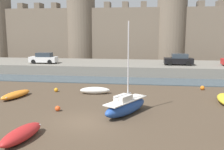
{
  "coord_description": "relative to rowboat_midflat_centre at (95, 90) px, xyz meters",
  "views": [
    {
      "loc": [
        4.24,
        -17.39,
        6.44
      ],
      "look_at": [
        1.23,
        5.26,
        2.5
      ],
      "focal_mm": 42.0,
      "sensor_mm": 36.0,
      "label": 1
    }
  ],
  "objects": [
    {
      "name": "ground_plane",
      "position": [
        0.92,
        -8.2,
        -0.37
      ],
      "size": [
        160.0,
        160.0,
        0.0
      ],
      "primitive_type": "plane",
      "color": "#4C3D2D"
    },
    {
      "name": "water_channel",
      "position": [
        0.92,
        7.21,
        -0.32
      ],
      "size": [
        80.0,
        4.5,
        0.1
      ],
      "primitive_type": "cube",
      "color": "#3D4C56",
      "rests_on": "ground"
    },
    {
      "name": "quay_road",
      "position": [
        0.92,
        14.46,
        0.35
      ],
      "size": [
        64.78,
        10.0,
        1.44
      ],
      "primitive_type": "cube",
      "color": "slate",
      "rests_on": "ground"
    },
    {
      "name": "castle",
      "position": [
        0.92,
        25.93,
        6.02
      ],
      "size": [
        58.95,
        6.18,
        17.31
      ],
      "color": "#706354",
      "rests_on": "ground"
    },
    {
      "name": "rowboat_midflat_centre",
      "position": [
        0.0,
        0.0,
        0.0
      ],
      "size": [
        3.14,
        1.36,
        0.71
      ],
      "color": "silver",
      "rests_on": "ground"
    },
    {
      "name": "rowboat_near_channel_left",
      "position": [
        -7.25,
        -2.55,
        -0.05
      ],
      "size": [
        2.03,
        3.87,
        0.61
      ],
      "color": "orange",
      "rests_on": "ground"
    },
    {
      "name": "sailboat_midflat_right",
      "position": [
        3.65,
        -6.19,
        0.3
      ],
      "size": [
        3.59,
        4.86,
        7.11
      ],
      "color": "#234793",
      "rests_on": "ground"
    },
    {
      "name": "rowboat_foreground_centre",
      "position": [
        -2.05,
        -11.85,
        0.04
      ],
      "size": [
        1.77,
        3.7,
        0.79
      ],
      "color": "red",
      "rests_on": "ground"
    },
    {
      "name": "mooring_buoy_mid_mud",
      "position": [
        11.24,
        3.23,
        -0.14
      ],
      "size": [
        0.47,
        0.47,
        0.47
      ],
      "primitive_type": "sphere",
      "color": "orange",
      "rests_on": "ground"
    },
    {
      "name": "mooring_buoy_near_channel",
      "position": [
        -4.23,
        0.29,
        -0.16
      ],
      "size": [
        0.43,
        0.43,
        0.43
      ],
      "primitive_type": "sphere",
      "color": "orange",
      "rests_on": "ground"
    },
    {
      "name": "mooring_buoy_off_centre",
      "position": [
        -1.85,
        -6.09,
        -0.15
      ],
      "size": [
        0.43,
        0.43,
        0.43
      ],
      "primitive_type": "sphere",
      "color": "#E04C1E",
      "rests_on": "ground"
    },
    {
      "name": "car_quay_centre_west",
      "position": [
        -10.34,
        12.22,
        1.85
      ],
      "size": [
        4.12,
        1.91,
        1.62
      ],
      "color": "silver",
      "rests_on": "quay_road"
    },
    {
      "name": "car_quay_east",
      "position": [
        9.76,
        12.93,
        1.85
      ],
      "size": [
        4.12,
        1.91,
        1.62
      ],
      "color": "black",
      "rests_on": "quay_road"
    }
  ]
}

